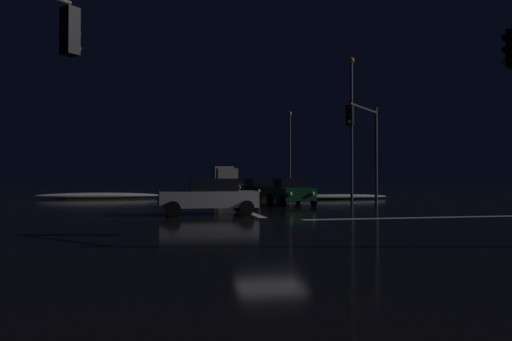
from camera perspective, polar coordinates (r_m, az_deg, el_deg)
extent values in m
cube|color=black|center=(17.25, 1.78, -6.40)|extent=(120.00, 120.00, 0.10)
cube|color=white|center=(25.13, -2.47, -4.58)|extent=(0.35, 13.78, 0.01)
cube|color=yellow|center=(36.61, -5.35, -3.45)|extent=(22.00, 0.15, 0.01)
cube|color=white|center=(20.70, 24.41, -5.26)|extent=(13.78, 0.40, 0.01)
ellipsoid|color=white|center=(37.60, -19.06, -2.98)|extent=(9.25, 1.50, 0.47)
ellipsoid|color=white|center=(35.32, 9.74, -3.23)|extent=(8.49, 1.50, 0.38)
cube|color=#14512D|center=(27.64, 4.38, -2.87)|extent=(1.80, 4.20, 0.70)
cube|color=black|center=(27.82, 4.27, -1.57)|extent=(1.60, 2.00, 0.55)
cylinder|color=black|center=(26.45, 7.19, -3.71)|extent=(0.22, 0.64, 0.64)
cylinder|color=black|center=(25.93, 3.41, -3.77)|extent=(0.22, 0.64, 0.64)
cylinder|color=black|center=(29.40, 5.24, -3.44)|extent=(0.22, 0.64, 0.64)
cylinder|color=black|center=(28.93, 1.82, -3.48)|extent=(0.22, 0.64, 0.64)
sphere|color=#F9EFC6|center=(25.81, 7.07, -2.89)|extent=(0.22, 0.22, 0.22)
sphere|color=#F9EFC6|center=(25.43, 4.28, -2.92)|extent=(0.22, 0.22, 0.22)
cube|color=black|center=(33.62, 0.68, -2.54)|extent=(1.80, 4.20, 0.70)
cube|color=black|center=(33.81, 0.61, -1.47)|extent=(1.60, 2.00, 0.55)
cylinder|color=black|center=(32.33, 2.82, -3.22)|extent=(0.22, 0.64, 0.64)
cylinder|color=black|center=(31.93, -0.31, -3.25)|extent=(0.22, 0.64, 0.64)
cylinder|color=black|center=(35.34, 1.57, -3.03)|extent=(0.22, 0.64, 0.64)
cylinder|color=black|center=(34.98, -1.30, -3.05)|extent=(0.22, 0.64, 0.64)
sphere|color=#F9EFC6|center=(31.70, 2.64, -2.54)|extent=(0.22, 0.22, 0.22)
sphere|color=#F9EFC6|center=(31.41, 0.34, -2.56)|extent=(0.22, 0.22, 0.22)
cube|color=silver|center=(38.96, -0.08, -2.33)|extent=(1.80, 4.20, 0.70)
cube|color=black|center=(39.15, -0.14, -1.41)|extent=(1.60, 2.00, 0.55)
cylinder|color=black|center=(37.65, 1.73, -2.91)|extent=(0.22, 0.64, 0.64)
cylinder|color=black|center=(37.28, -0.97, -2.93)|extent=(0.22, 0.64, 0.64)
cylinder|color=black|center=(40.67, 0.72, -2.76)|extent=(0.22, 0.64, 0.64)
cylinder|color=black|center=(40.33, -1.78, -2.78)|extent=(0.22, 0.64, 0.64)
sphere|color=#F9EFC6|center=(37.03, 1.56, -2.32)|extent=(0.22, 0.22, 0.22)
sphere|color=#F9EFC6|center=(36.75, -0.42, -2.33)|extent=(0.22, 0.22, 0.22)
cube|color=slate|center=(44.54, -1.65, -2.16)|extent=(1.80, 4.20, 0.70)
cube|color=black|center=(44.73, -1.70, -1.35)|extent=(1.60, 2.00, 0.55)
cylinder|color=black|center=(43.19, -0.12, -2.66)|extent=(0.22, 0.64, 0.64)
cylinder|color=black|center=(42.87, -2.48, -2.67)|extent=(0.22, 0.64, 0.64)
cylinder|color=black|center=(46.23, -0.88, -2.55)|extent=(0.22, 0.64, 0.64)
cylinder|color=black|center=(45.93, -3.09, -2.56)|extent=(0.22, 0.64, 0.64)
sphere|color=#F9EFC6|center=(42.57, -0.30, -2.15)|extent=(0.22, 0.22, 0.22)
sphere|color=#F9EFC6|center=(42.34, -2.02, -2.15)|extent=(0.22, 0.22, 0.22)
cube|color=#C66014|center=(50.99, -3.04, -2.01)|extent=(1.80, 4.20, 0.70)
cube|color=black|center=(51.18, -3.07, -1.31)|extent=(1.60, 2.00, 0.55)
cylinder|color=black|center=(49.61, -1.75, -2.45)|extent=(0.22, 0.64, 0.64)
cylinder|color=black|center=(49.34, -3.81, -2.45)|extent=(0.22, 0.64, 0.64)
cylinder|color=black|center=(52.67, -2.32, -2.36)|extent=(0.22, 0.64, 0.64)
cylinder|color=black|center=(52.41, -4.27, -2.37)|extent=(0.22, 0.64, 0.64)
sphere|color=#F9EFC6|center=(49.00, -1.92, -2.00)|extent=(0.22, 0.22, 0.22)
sphere|color=#F9EFC6|center=(48.80, -3.43, -2.00)|extent=(0.22, 0.22, 0.22)
cube|color=beige|center=(55.14, -3.64, -0.94)|extent=(2.40, 2.20, 2.30)
cube|color=silver|center=(59.60, -4.24, -0.80)|extent=(2.40, 5.00, 2.60)
cylinder|color=black|center=(55.92, -2.51, -2.12)|extent=(0.28, 0.96, 0.96)
cylinder|color=black|center=(55.59, -4.95, -2.12)|extent=(0.28, 0.96, 0.96)
cylinder|color=black|center=(60.57, -3.21, -2.03)|extent=(0.28, 0.96, 0.96)
cylinder|color=black|center=(60.26, -5.47, -2.03)|extent=(0.28, 0.96, 0.96)
sphere|color=#F9EFC6|center=(54.13, -2.58, -1.57)|extent=(0.26, 0.26, 0.26)
sphere|color=#F9EFC6|center=(53.89, -4.37, -1.57)|extent=(0.26, 0.26, 0.26)
cube|color=#B7B7BC|center=(20.27, -5.94, -3.55)|extent=(4.20, 1.80, 0.70)
cube|color=black|center=(20.28, -5.38, -1.78)|extent=(2.00, 1.60, 0.55)
cylinder|color=black|center=(19.30, -10.28, -4.71)|extent=(0.64, 0.22, 0.64)
cylinder|color=black|center=(21.10, -10.39, -4.39)|extent=(0.64, 0.22, 0.64)
cylinder|color=black|center=(19.62, -1.16, -4.66)|extent=(0.64, 0.22, 0.64)
cylinder|color=black|center=(21.39, -2.04, -4.36)|extent=(0.64, 0.22, 0.64)
sphere|color=#F9EFC6|center=(19.53, -11.97, -3.48)|extent=(0.22, 0.22, 0.22)
sphere|color=#F9EFC6|center=(20.82, -11.95, -3.33)|extent=(0.22, 0.22, 0.22)
cube|color=black|center=(15.10, 29.20, 13.08)|extent=(0.46, 0.46, 1.05)
sphere|color=black|center=(15.20, 28.57, 14.32)|extent=(0.22, 0.22, 0.22)
sphere|color=black|center=(15.12, 28.58, 13.06)|extent=(0.22, 0.22, 0.22)
sphere|color=green|center=(15.04, 28.59, 11.79)|extent=(0.22, 0.22, 0.22)
cylinder|color=#4C4C51|center=(28.09, 14.69, 1.72)|extent=(0.18, 0.18, 5.78)
cylinder|color=#4C4C51|center=(26.44, 13.23, 7.53)|extent=(2.96, 2.96, 0.12)
cube|color=black|center=(24.47, 11.58, 6.74)|extent=(0.46, 0.46, 1.05)
sphere|color=black|center=(24.37, 11.44, 7.59)|extent=(0.22, 0.22, 0.22)
sphere|color=black|center=(24.32, 11.44, 6.78)|extent=(0.22, 0.22, 0.22)
sphere|color=green|center=(24.28, 11.45, 5.98)|extent=(0.22, 0.22, 0.22)
cube|color=black|center=(11.39, -22.12, 15.70)|extent=(0.46, 0.46, 1.05)
sphere|color=black|center=(11.58, -21.42, 17.21)|extent=(0.22, 0.22, 0.22)
sphere|color=black|center=(11.48, -21.44, 15.57)|extent=(0.22, 0.22, 0.22)
sphere|color=green|center=(11.39, -21.45, 13.90)|extent=(0.22, 0.22, 0.22)
cylinder|color=#424247|center=(48.25, 4.23, 2.01)|extent=(0.20, 0.20, 8.21)
sphere|color=#F9AD47|center=(48.66, 4.22, 7.05)|extent=(0.44, 0.44, 0.44)
cylinder|color=#424247|center=(33.24, 11.78, 4.75)|extent=(0.20, 0.20, 9.79)
sphere|color=#F9AD47|center=(34.13, 11.75, 13.26)|extent=(0.44, 0.44, 0.44)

